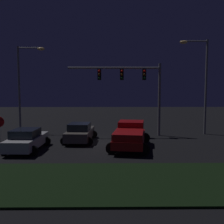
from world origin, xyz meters
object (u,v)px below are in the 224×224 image
Objects in this scene: car_sedan at (27,140)px; street_lamp_right at (201,76)px; car_sedan_far at (80,132)px; street_lamp_left at (24,79)px; pickup_truck at (130,134)px; traffic_signal_gantry at (132,81)px.

car_sedan is 0.51× the size of street_lamp_right.
car_sedan_far is (3.34, 2.99, 0.00)m from car_sedan.
car_sedan_far is at bearing -45.85° from car_sedan.
car_sedan is 0.54× the size of street_lamp_left.
car_sedan is 16.23m from street_lamp_right.
street_lamp_right reaches higher than pickup_truck.
traffic_signal_gantry is (7.78, 5.62, 4.16)m from car_sedan.
car_sedan_far is 6.63m from traffic_signal_gantry.
street_lamp_left reaches higher than car_sedan_far.
car_sedan_far is 8.95m from street_lamp_left.
street_lamp_right is at bearing -5.45° from street_lamp_left.
street_lamp_right is at bearing -69.25° from car_sedan_far.
car_sedan_far is 0.54× the size of street_lamp_left.
traffic_signal_gantry reaches higher than car_sedan_far.
street_lamp_right reaches higher than traffic_signal_gantry.
street_lamp_right is (14.18, 6.33, 4.71)m from car_sedan.
traffic_signal_gantry is at bearing -12.60° from street_lamp_left.
car_sedan_far is at bearing -39.77° from street_lamp_left.
traffic_signal_gantry is at bearing -51.91° from car_sedan.
pickup_truck is at bearing -36.06° from street_lamp_left.
street_lamp_left is (-5.94, 4.95, 4.51)m from car_sedan_far.
car_sedan_far is at bearing -162.87° from street_lamp_right.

